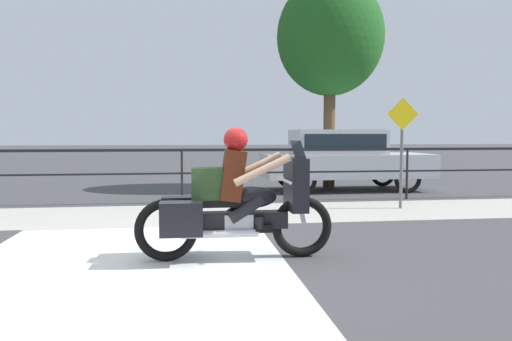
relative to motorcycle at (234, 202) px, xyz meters
name	(u,v)px	position (x,y,z in m)	size (l,w,h in m)	color
ground_plane	(178,261)	(-0.67, -0.02, -0.69)	(120.00, 120.00, 0.00)	#424244
sidewalk_band	(181,214)	(-0.67, 3.38, -0.68)	(44.00, 2.40, 0.01)	#B7B2A8
crosswalk_band	(125,267)	(-1.25, -0.22, -0.68)	(3.68, 6.00, 0.01)	silver
fence_railing	(182,160)	(-0.67, 4.91, 0.24)	(36.00, 0.05, 1.18)	black
motorcycle	(234,202)	(0.00, 0.00, 0.00)	(2.38, 0.76, 1.58)	black
parked_car	(342,156)	(3.50, 6.83, 0.23)	(4.39, 1.77, 1.60)	#B7BCC4
street_sign	(402,141)	(3.68, 3.53, 0.67)	(0.64, 0.06, 2.20)	slate
tree_behind_sign	(330,38)	(3.29, 7.36, 3.39)	(2.87, 2.87, 5.69)	brown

